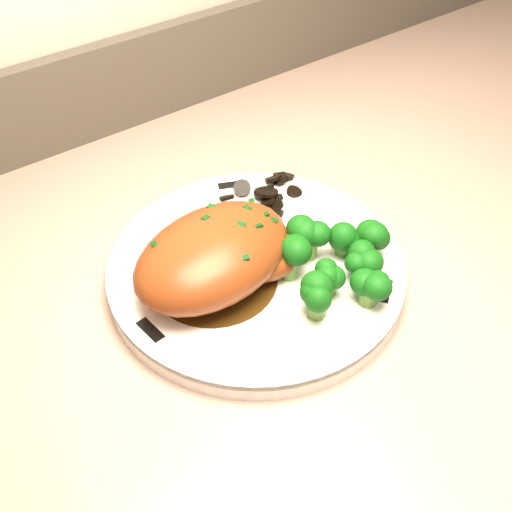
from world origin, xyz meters
TOP-DOWN VIEW (x-y plane):
  - counter at (0.13, 1.67)m, footprint 2.08×0.69m
  - plate at (-0.16, 1.65)m, footprint 0.30×0.30m
  - rim_accent_0 at (-0.11, 1.77)m, footprint 0.03×0.02m
  - rim_accent_1 at (-0.29, 1.64)m, footprint 0.01×0.03m
  - rim_accent_2 at (-0.08, 1.55)m, footprint 0.03×0.03m
  - gravy_pool at (-0.21, 1.66)m, footprint 0.12×0.12m
  - chicken_breast at (-0.20, 1.66)m, footprint 0.19×0.14m
  - mushroom_pile at (-0.10, 1.72)m, footprint 0.10×0.07m
  - broccoli_florets at (-0.11, 1.59)m, footprint 0.12×0.11m

SIDE VIEW (x-z plane):
  - counter at x=0.13m, z-range -0.06..0.96m
  - plate at x=-0.16m, z-range 0.90..0.92m
  - rim_accent_0 at x=-0.11m, z-range 0.92..0.92m
  - rim_accent_1 at x=-0.29m, z-range 0.92..0.92m
  - rim_accent_2 at x=-0.08m, z-range 0.92..0.92m
  - gravy_pool at x=-0.21m, z-range 0.92..0.92m
  - mushroom_pile at x=-0.10m, z-range 0.91..0.94m
  - broccoli_florets at x=-0.11m, z-range 0.92..0.96m
  - chicken_breast at x=-0.20m, z-range 0.92..0.98m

